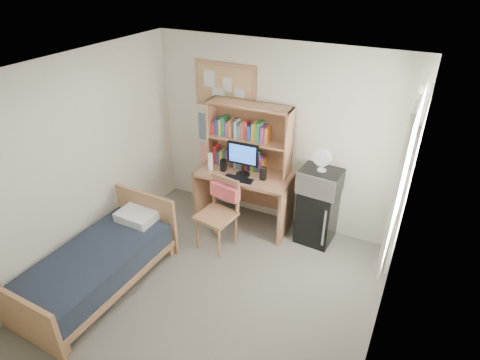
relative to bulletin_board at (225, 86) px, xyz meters
The scene contains 25 objects.
floor 2.95m from the bulletin_board, 69.48° to the right, with size 3.60×4.20×0.02m, color gray.
ceiling 2.33m from the bulletin_board, 69.48° to the right, with size 3.60×4.20×0.02m, color white.
wall_back 1.00m from the bulletin_board, ahead, with size 3.60×0.04×2.60m, color white.
wall_left 2.40m from the bulletin_board, 116.08° to the right, with size 0.04×4.20×2.60m, color white.
wall_right 3.37m from the bulletin_board, 38.93° to the right, with size 0.04×4.20×2.60m, color white.
window_unit 2.70m from the bulletin_board, 19.26° to the right, with size 0.10×1.40×1.70m, color white.
curtain_left 2.83m from the bulletin_board, 27.19° to the right, with size 0.04×0.55×1.70m, color silver.
curtain_right 2.57m from the bulletin_board, 10.96° to the right, with size 0.04×0.55×1.70m, color silver.
bulletin_board is the anchor object (origin of this frame).
poster_wave 0.74m from the bulletin_board, behind, with size 0.30×0.01×0.42m, color #215285.
poster_japan 1.18m from the bulletin_board, behind, with size 0.28×0.01×0.36m, color #EF412A.
desk 1.61m from the bulletin_board, 35.58° to the right, with size 1.33×0.67×0.83m, color tan.
desk_chair 1.78m from the bulletin_board, 69.10° to the right, with size 0.50×0.50×1.00m, color #B27F54.
mini_fridge 2.17m from the bulletin_board, ahead, with size 0.47×0.47×0.80m, color black.
bed 2.89m from the bulletin_board, 102.24° to the right, with size 0.91×1.82×0.50m, color #19202D.
hutch 0.79m from the bulletin_board, 21.93° to the right, with size 1.17×0.30×0.96m, color tan.
monitor 1.05m from the bulletin_board, 39.97° to the right, with size 0.44×0.03×0.47m, color black.
keyboard 1.30m from the bulletin_board, 48.22° to the right, with size 0.41×0.13×0.02m, color black.
speaker_left 1.09m from the bulletin_board, 67.05° to the right, with size 0.07×0.07×0.18m, color black.
speaker_right 1.32m from the bulletin_board, 26.39° to the right, with size 0.08×0.08×0.18m, color black.
water_bottle 1.07m from the bulletin_board, 90.57° to the right, with size 0.07×0.07×0.25m, color white.
hoodie 1.46m from the bulletin_board, 62.80° to the right, with size 0.42×0.13×0.20m, color #E9585F.
microwave 1.83m from the bulletin_board, ahead, with size 0.52×0.40×0.30m, color #B8B8BC.
desk_fan 1.70m from the bulletin_board, ahead, with size 0.23×0.23×0.29m, color white.
pillow 2.12m from the bulletin_board, 107.16° to the right, with size 0.49×0.34×0.12m, color white.
Camera 1 is at (1.85, -2.66, 3.53)m, focal length 30.00 mm.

